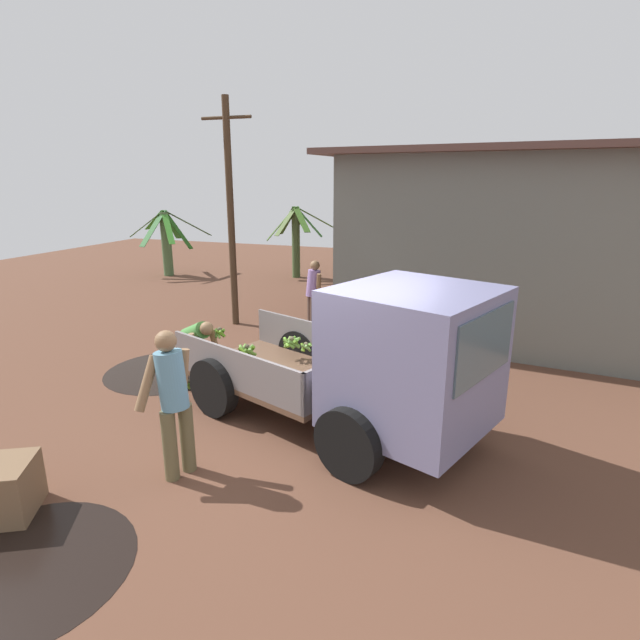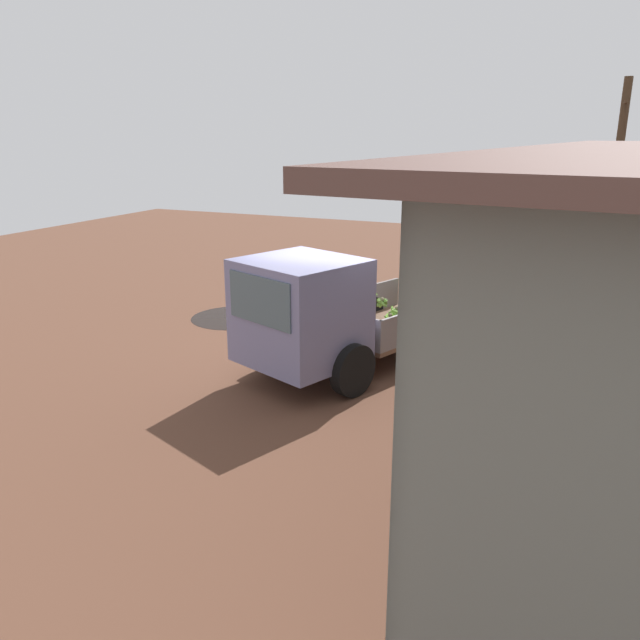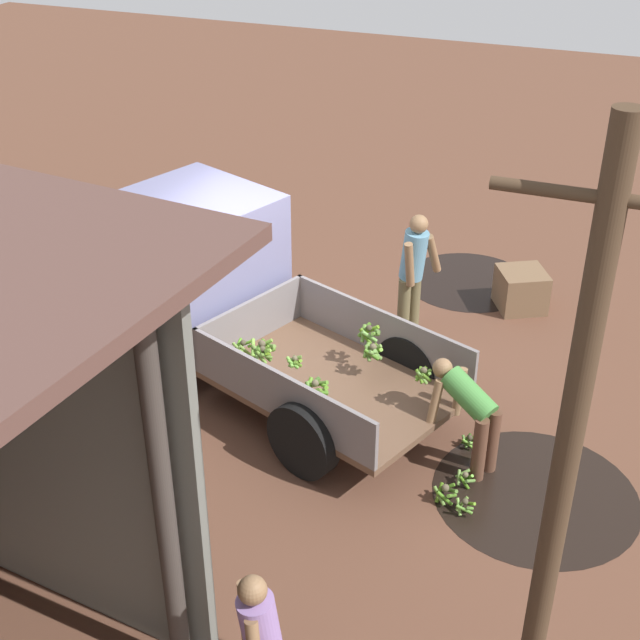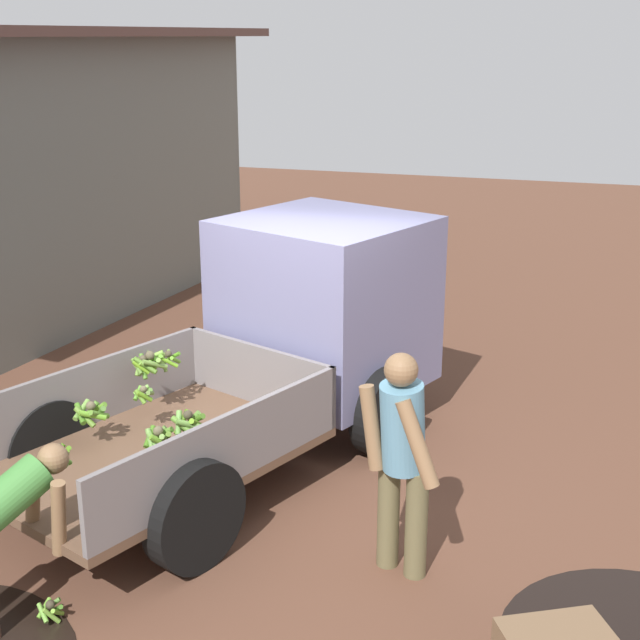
# 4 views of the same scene
# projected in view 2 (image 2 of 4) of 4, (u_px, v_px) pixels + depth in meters

# --- Properties ---
(ground) EXTENTS (36.00, 36.00, 0.00)m
(ground) POSITION_uv_depth(u_px,v_px,m) (334.00, 364.00, 11.33)
(ground) COLOR brown
(mud_patch_0) EXTENTS (2.14, 2.14, 0.01)m
(mud_patch_0) POSITION_uv_depth(u_px,v_px,m) (442.00, 320.00, 13.94)
(mud_patch_0) COLOR black
(mud_patch_0) RESTS_ON ground
(mud_patch_1) EXTENTS (1.90, 1.90, 0.01)m
(mud_patch_1) POSITION_uv_depth(u_px,v_px,m) (233.00, 318.00, 14.15)
(mud_patch_1) COLOR black
(mud_patch_1) RESTS_ON ground
(cargo_truck) EXTENTS (4.82, 3.25, 2.12)m
(cargo_truck) POSITION_uv_depth(u_px,v_px,m) (317.00, 315.00, 10.36)
(cargo_truck) COLOR brown
(cargo_truck) RESTS_ON ground
(utility_pole) EXTENTS (1.19, 0.16, 5.04)m
(utility_pole) POSITION_uv_depth(u_px,v_px,m) (611.00, 208.00, 12.25)
(utility_pole) COLOR #443121
(utility_pole) RESTS_ON ground
(person_foreground_visitor) EXTENTS (0.55, 0.68, 1.74)m
(person_foreground_visitor) POSITION_uv_depth(u_px,v_px,m) (294.00, 288.00, 12.84)
(person_foreground_visitor) COLOR brown
(person_foreground_visitor) RESTS_ON ground
(person_worker_loading) EXTENTS (0.83, 0.70, 1.15)m
(person_worker_loading) POSITION_uv_depth(u_px,v_px,m) (423.00, 297.00, 13.12)
(person_worker_loading) COLOR brown
(person_worker_loading) RESTS_ON ground
(person_bystander_near_shed) EXTENTS (0.48, 0.54, 1.57)m
(person_bystander_near_shed) POSITION_uv_depth(u_px,v_px,m) (615.00, 319.00, 11.01)
(person_bystander_near_shed) COLOR brown
(person_bystander_near_shed) RESTS_ON ground
(banana_bunch_on_ground_0) EXTENTS (0.23, 0.23, 0.18)m
(banana_bunch_on_ground_0) POSITION_uv_depth(u_px,v_px,m) (440.00, 325.00, 13.23)
(banana_bunch_on_ground_0) COLOR brown
(banana_bunch_on_ground_0) RESTS_ON ground
(banana_bunch_on_ground_1) EXTENTS (0.27, 0.27, 0.22)m
(banana_bunch_on_ground_1) POSITION_uv_depth(u_px,v_px,m) (453.00, 328.00, 12.99)
(banana_bunch_on_ground_1) COLOR brown
(banana_bunch_on_ground_1) RESTS_ON ground
(banana_bunch_on_ground_2) EXTENTS (0.22, 0.22, 0.18)m
(banana_bunch_on_ground_2) POSITION_uv_depth(u_px,v_px,m) (460.00, 327.00, 13.16)
(banana_bunch_on_ground_2) COLOR #494230
(banana_bunch_on_ground_2) RESTS_ON ground
(banana_bunch_on_ground_3) EXTENTS (0.20, 0.20, 0.16)m
(banana_bunch_on_ground_3) POSITION_uv_depth(u_px,v_px,m) (409.00, 324.00, 13.40)
(banana_bunch_on_ground_3) COLOR #423B2B
(banana_bunch_on_ground_3) RESTS_ON ground
(wooden_crate_0) EXTENTS (0.85, 0.85, 0.57)m
(wooden_crate_0) POSITION_uv_depth(u_px,v_px,m) (270.00, 299.00, 14.61)
(wooden_crate_0) COLOR brown
(wooden_crate_0) RESTS_ON ground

